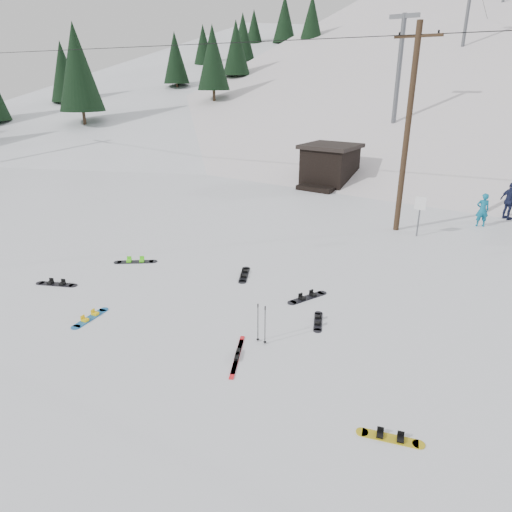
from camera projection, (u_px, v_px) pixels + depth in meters
The scene contains 20 objects.
ground at pixel (148, 349), 12.18m from camera, with size 200.00×200.00×0.00m, color white.
ski_slope at pixel (476, 235), 58.70m from camera, with size 60.00×75.00×45.00m, color white.
ridge_left at pixel (223, 199), 72.05m from camera, with size 34.00×85.00×38.00m, color white.
treeline_left at pixel (195, 133), 60.88m from camera, with size 20.00×64.00×10.00m, color black, non-canonical shape.
utility_pole at pixel (407, 129), 20.16m from camera, with size 2.00×0.26×9.00m.
trail_sign at pixel (420, 209), 20.49m from camera, with size 0.50×0.09×1.85m.
lift_hut at pixel (329, 165), 30.40m from camera, with size 3.40×4.10×2.75m.
lift_tower_near at pixel (400, 63), 34.46m from camera, with size 2.20×0.36×8.00m.
lift_tower_mid at pixel (469, 1), 47.45m from camera, with size 2.20×0.36×8.00m.
hero_snowboard at pixel (90, 318), 13.72m from camera, with size 0.49×1.43×0.10m.
hero_skis at pixel (237, 356), 11.83m from camera, with size 1.03×1.79×0.10m.
ski_poles at pixel (261, 324), 12.27m from camera, with size 0.31×0.08×1.14m.
board_scatter_a at pixel (57, 284), 15.99m from camera, with size 1.43×0.82×0.11m.
board_scatter_b at pixel (244, 275), 16.75m from camera, with size 0.90×1.38×0.11m.
board_scatter_c at pixel (135, 261), 17.95m from camera, with size 1.40×1.17×0.12m.
board_scatter_d at pixel (318, 321), 13.53m from camera, with size 0.70×1.19×0.09m.
board_scatter_e at pixel (390, 438), 9.13m from camera, with size 1.30×0.57×0.09m.
board_scatter_f at pixel (307, 297), 15.00m from camera, with size 0.76×1.51×0.11m.
skier_teal at pixel (482, 210), 22.08m from camera, with size 0.60×0.39×1.64m, color #0D6687.
skier_navy at pixel (510, 201), 23.14m from camera, with size 1.13×0.47×1.92m, color #181D3D.
Camera 1 is at (8.33, -6.96, 6.73)m, focal length 32.00 mm.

